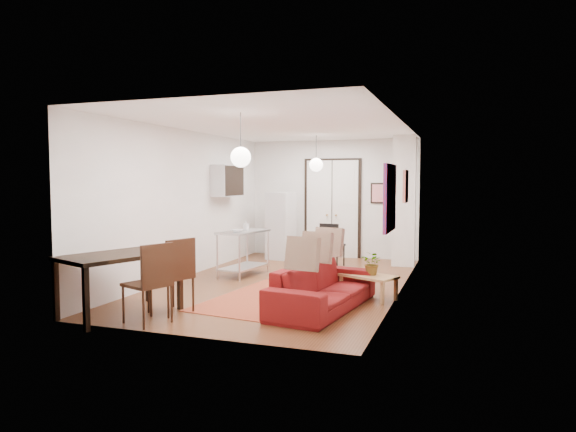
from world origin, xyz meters
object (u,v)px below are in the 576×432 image
(kitchen_counter, at_px, (243,247))
(dining_chair_far, at_px, (152,275))
(dining_chair_near, at_px, (175,268))
(black_side_chair, at_px, (334,241))
(fridge, at_px, (281,226))
(sofa, at_px, (323,287))
(coffee_table, at_px, (368,278))
(dining_table, at_px, (120,260))

(kitchen_counter, height_order, dining_chair_far, dining_chair_far)
(dining_chair_near, distance_m, black_side_chair, 4.79)
(fridge, bearing_deg, kitchen_counter, -81.01)
(sofa, relative_size, coffee_table, 2.26)
(coffee_table, bearing_deg, dining_chair_far, -138.39)
(sofa, height_order, fridge, fridge)
(fridge, height_order, black_side_chair, fridge)
(dining_chair_near, bearing_deg, black_side_chair, -174.21)
(kitchen_counter, bearing_deg, sofa, -35.04)
(sofa, xyz_separation_m, dining_chair_near, (-2.03, -0.80, 0.30))
(sofa, distance_m, dining_chair_far, 2.47)
(kitchen_counter, height_order, black_side_chair, black_side_chair)
(sofa, bearing_deg, fridge, 35.37)
(coffee_table, distance_m, fridge, 4.48)
(sofa, distance_m, black_side_chair, 3.92)
(fridge, distance_m, black_side_chair, 1.57)
(sofa, distance_m, dining_chair_near, 2.20)
(coffee_table, relative_size, fridge, 0.62)
(dining_chair_near, xyz_separation_m, dining_chair_far, (0.00, -0.58, 0.00))
(dining_chair_far, bearing_deg, fridge, -157.07)
(dining_table, xyz_separation_m, black_side_chair, (1.83, 5.09, -0.22))
(sofa, xyz_separation_m, dining_table, (-2.63, -1.26, 0.45))
(coffee_table, height_order, black_side_chair, black_side_chair)
(kitchen_counter, xyz_separation_m, dining_chair_far, (0.19, -3.45, 0.05))
(sofa, height_order, dining_chair_far, dining_chair_far)
(dining_chair_far, relative_size, black_side_chair, 1.12)
(sofa, distance_m, fridge, 4.95)
(coffee_table, relative_size, dining_chair_near, 0.92)
(fridge, relative_size, dining_table, 0.89)
(dining_chair_near, height_order, black_side_chair, dining_chair_near)
(dining_chair_near, bearing_deg, coffee_table, 144.10)
(kitchen_counter, relative_size, fridge, 0.77)
(coffee_table, xyz_separation_m, kitchen_counter, (-2.73, 1.19, 0.24))
(dining_chair_far, bearing_deg, coffee_table, 152.24)
(dining_table, bearing_deg, dining_chair_near, 37.58)
(dining_table, height_order, black_side_chair, black_side_chair)
(dining_chair_near, xyz_separation_m, black_side_chair, (1.23, 4.63, -0.07))
(dining_chair_near, bearing_deg, kitchen_counter, -155.57)
(dining_table, relative_size, dining_chair_far, 1.66)
(dining_chair_far, height_order, black_side_chair, dining_chair_far)
(coffee_table, relative_size, dining_table, 0.55)
(kitchen_counter, bearing_deg, black_side_chair, 59.05)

